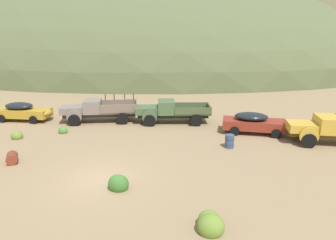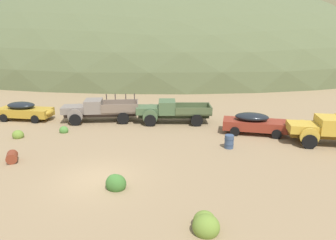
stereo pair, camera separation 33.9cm
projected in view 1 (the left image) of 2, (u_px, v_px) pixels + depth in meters
The scene contains 14 objects.
ground_plane at pixel (100, 179), 15.28m from camera, with size 300.00×300.00×0.00m, color #937A56.
hill_far_right at pixel (136, 63), 78.80m from camera, with size 117.94×85.96×39.62m, color #56603D.
hill_far_left at pixel (326, 61), 84.08m from camera, with size 85.04×78.74×44.61m, color brown.
car_mustard at pixel (24, 111), 25.53m from camera, with size 4.95×2.09×1.57m.
truck_primer_gray at pixel (95, 110), 25.07m from camera, with size 6.57×3.74×2.16m.
truck_weathered_green at pixel (167, 111), 24.85m from camera, with size 6.39×3.23×1.89m.
car_rust_red at pixel (257, 123), 22.20m from camera, with size 4.99×2.03×1.57m.
truck_faded_yellow at pixel (329, 129), 20.05m from camera, with size 6.20×2.51×1.91m.
oil_drum_spare at pixel (12, 158), 17.15m from camera, with size 0.99×1.06×0.60m.
oil_drum_by_truck at pixel (230, 141), 19.43m from camera, with size 0.62×0.62×0.89m.
bush_front_left at pixel (210, 224), 11.29m from camera, with size 1.04×1.25×0.96m.
bush_lone_scrub at pixel (118, 184), 14.30m from camera, with size 1.04×1.00×0.93m.
bush_front_right at pixel (63, 131), 22.46m from camera, with size 0.70×0.72×0.63m.
bush_back_edge at pixel (17, 136), 21.26m from camera, with size 0.81×0.83×0.73m.
Camera 1 is at (5.88, -13.02, 7.12)m, focal length 31.97 mm.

